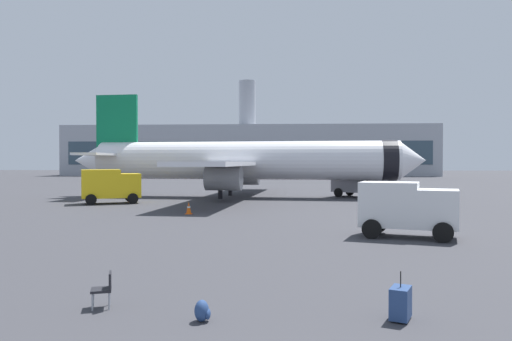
{
  "coord_description": "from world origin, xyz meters",
  "views": [
    {
      "loc": [
        0.49,
        -5.17,
        3.55
      ],
      "look_at": [
        -1.45,
        26.14,
        3.0
      ],
      "focal_mm": 34.36,
      "sensor_mm": 36.0,
      "label": 1
    }
  ],
  "objects_px": {
    "service_truck": "(110,185)",
    "cargo_van": "(407,207)",
    "safety_cone_near": "(189,208)",
    "gate_chair": "(104,287)",
    "traveller_backpack": "(202,311)",
    "rolling_suitcase": "(401,303)",
    "safety_cone_mid": "(131,197)",
    "fuel_truck": "(362,180)",
    "airplane_at_gate": "(243,161)"
  },
  "relations": [
    {
      "from": "cargo_van",
      "to": "gate_chair",
      "type": "relative_size",
      "value": 5.58
    },
    {
      "from": "cargo_van",
      "to": "safety_cone_near",
      "type": "xyz_separation_m",
      "value": [
        -12.29,
        9.49,
        -1.04
      ]
    },
    {
      "from": "safety_cone_near",
      "to": "safety_cone_mid",
      "type": "distance_m",
      "value": 12.0
    },
    {
      "from": "safety_cone_near",
      "to": "cargo_van",
      "type": "bearing_deg",
      "value": -37.68
    },
    {
      "from": "rolling_suitcase",
      "to": "gate_chair",
      "type": "relative_size",
      "value": 1.28
    },
    {
      "from": "gate_chair",
      "to": "safety_cone_near",
      "type": "bearing_deg",
      "value": 95.92
    },
    {
      "from": "cargo_van",
      "to": "traveller_backpack",
      "type": "xyz_separation_m",
      "value": [
        -7.53,
        -12.64,
        -1.22
      ]
    },
    {
      "from": "safety_cone_near",
      "to": "gate_chair",
      "type": "bearing_deg",
      "value": -84.08
    },
    {
      "from": "safety_cone_near",
      "to": "service_truck",
      "type": "bearing_deg",
      "value": 136.2
    },
    {
      "from": "service_truck",
      "to": "safety_cone_mid",
      "type": "height_order",
      "value": "service_truck"
    },
    {
      "from": "safety_cone_near",
      "to": "rolling_suitcase",
      "type": "bearing_deg",
      "value": -67.1
    },
    {
      "from": "rolling_suitcase",
      "to": "gate_chair",
      "type": "bearing_deg",
      "value": 175.89
    },
    {
      "from": "safety_cone_mid",
      "to": "airplane_at_gate",
      "type": "bearing_deg",
      "value": 33.59
    },
    {
      "from": "rolling_suitcase",
      "to": "gate_chair",
      "type": "height_order",
      "value": "rolling_suitcase"
    },
    {
      "from": "safety_cone_near",
      "to": "safety_cone_mid",
      "type": "relative_size",
      "value": 1.04
    },
    {
      "from": "rolling_suitcase",
      "to": "fuel_truck",
      "type": "bearing_deg",
      "value": 82.53
    },
    {
      "from": "rolling_suitcase",
      "to": "traveller_backpack",
      "type": "height_order",
      "value": "rolling_suitcase"
    },
    {
      "from": "safety_cone_mid",
      "to": "traveller_backpack",
      "type": "height_order",
      "value": "safety_cone_mid"
    },
    {
      "from": "fuel_truck",
      "to": "safety_cone_near",
      "type": "bearing_deg",
      "value": -130.19
    },
    {
      "from": "fuel_truck",
      "to": "safety_cone_mid",
      "type": "xyz_separation_m",
      "value": [
        -21.39,
        -7.23,
        -1.37
      ]
    },
    {
      "from": "service_truck",
      "to": "traveller_backpack",
      "type": "bearing_deg",
      "value": -66.45
    },
    {
      "from": "airplane_at_gate",
      "to": "safety_cone_near",
      "type": "distance_m",
      "value": 16.38
    },
    {
      "from": "service_truck",
      "to": "safety_cone_near",
      "type": "height_order",
      "value": "service_truck"
    },
    {
      "from": "airplane_at_gate",
      "to": "rolling_suitcase",
      "type": "bearing_deg",
      "value": -79.59
    },
    {
      "from": "fuel_truck",
      "to": "cargo_van",
      "type": "height_order",
      "value": "fuel_truck"
    },
    {
      "from": "rolling_suitcase",
      "to": "traveller_backpack",
      "type": "relative_size",
      "value": 2.29
    },
    {
      "from": "safety_cone_mid",
      "to": "gate_chair",
      "type": "relative_size",
      "value": 0.94
    },
    {
      "from": "safety_cone_near",
      "to": "traveller_backpack",
      "type": "xyz_separation_m",
      "value": [
        4.76,
        -22.13,
        -0.18
      ]
    },
    {
      "from": "safety_cone_mid",
      "to": "traveller_backpack",
      "type": "xyz_separation_m",
      "value": [
        11.9,
        -31.76,
        -0.17
      ]
    },
    {
      "from": "service_truck",
      "to": "cargo_van",
      "type": "height_order",
      "value": "service_truck"
    },
    {
      "from": "traveller_backpack",
      "to": "safety_cone_mid",
      "type": "bearing_deg",
      "value": 110.54
    },
    {
      "from": "cargo_van",
      "to": "safety_cone_near",
      "type": "height_order",
      "value": "cargo_van"
    },
    {
      "from": "airplane_at_gate",
      "to": "safety_cone_mid",
      "type": "distance_m",
      "value": 11.76
    },
    {
      "from": "safety_cone_near",
      "to": "fuel_truck",
      "type": "bearing_deg",
      "value": 49.81
    },
    {
      "from": "gate_chair",
      "to": "airplane_at_gate",
      "type": "bearing_deg",
      "value": 89.89
    },
    {
      "from": "airplane_at_gate",
      "to": "cargo_van",
      "type": "distance_m",
      "value": 27.38
    },
    {
      "from": "fuel_truck",
      "to": "traveller_backpack",
      "type": "bearing_deg",
      "value": -103.67
    },
    {
      "from": "traveller_backpack",
      "to": "service_truck",
      "type": "bearing_deg",
      "value": 113.55
    },
    {
      "from": "fuel_truck",
      "to": "rolling_suitcase",
      "type": "bearing_deg",
      "value": -97.47
    },
    {
      "from": "fuel_truck",
      "to": "traveller_backpack",
      "type": "xyz_separation_m",
      "value": [
        -9.49,
        -39.0,
        -1.54
      ]
    },
    {
      "from": "airplane_at_gate",
      "to": "traveller_backpack",
      "type": "xyz_separation_m",
      "value": [
        2.49,
        -38.02,
        -3.42
      ]
    },
    {
      "from": "service_truck",
      "to": "traveller_backpack",
      "type": "height_order",
      "value": "service_truck"
    },
    {
      "from": "service_truck",
      "to": "gate_chair",
      "type": "xyz_separation_m",
      "value": [
        10.6,
        -29.3,
        -1.11
      ]
    },
    {
      "from": "fuel_truck",
      "to": "traveller_backpack",
      "type": "relative_size",
      "value": 13.14
    },
    {
      "from": "service_truck",
      "to": "fuel_truck",
      "type": "distance_m",
      "value": 24.3
    },
    {
      "from": "safety_cone_near",
      "to": "gate_chair",
      "type": "relative_size",
      "value": 0.98
    },
    {
      "from": "traveller_backpack",
      "to": "gate_chair",
      "type": "relative_size",
      "value": 0.56
    },
    {
      "from": "traveller_backpack",
      "to": "airplane_at_gate",
      "type": "bearing_deg",
      "value": 93.75
    },
    {
      "from": "safety_cone_near",
      "to": "traveller_backpack",
      "type": "bearing_deg",
      "value": -77.85
    },
    {
      "from": "airplane_at_gate",
      "to": "safety_cone_near",
      "type": "height_order",
      "value": "airplane_at_gate"
    }
  ]
}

